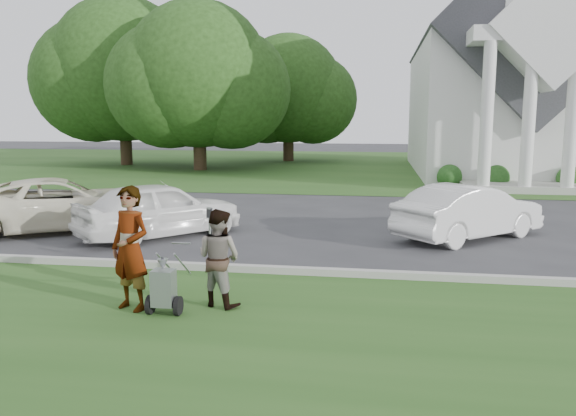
% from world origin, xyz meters
% --- Properties ---
extents(ground, '(120.00, 120.00, 0.00)m').
position_xyz_m(ground, '(0.00, 0.00, 0.00)').
color(ground, '#333335').
rests_on(ground, ground).
extents(grass_strip, '(80.00, 7.00, 0.01)m').
position_xyz_m(grass_strip, '(0.00, -3.00, 0.01)').
color(grass_strip, '#274E1A').
rests_on(grass_strip, ground).
extents(church_lawn, '(80.00, 30.00, 0.01)m').
position_xyz_m(church_lawn, '(0.00, 27.00, 0.01)').
color(church_lawn, '#274E1A').
rests_on(church_lawn, ground).
extents(curb, '(80.00, 0.18, 0.15)m').
position_xyz_m(curb, '(0.00, 0.55, 0.07)').
color(curb, '#9E9E93').
rests_on(curb, ground).
extents(church, '(9.19, 19.00, 24.10)m').
position_xyz_m(church, '(9.00, 23.11, 5.94)').
color(church, white).
rests_on(church, ground).
extents(tree_left, '(10.63, 8.40, 9.71)m').
position_xyz_m(tree_left, '(-8.01, 21.99, 5.11)').
color(tree_left, '#332316').
rests_on(tree_left, ground).
extents(tree_far, '(11.64, 9.20, 10.73)m').
position_xyz_m(tree_far, '(-14.01, 24.99, 5.69)').
color(tree_far, '#332316').
rests_on(tree_far, ground).
extents(tree_back, '(9.61, 7.60, 8.89)m').
position_xyz_m(tree_back, '(-4.01, 29.99, 4.73)').
color(tree_back, '#332316').
rests_on(tree_back, ground).
extents(striping_cart, '(0.52, 1.03, 0.95)m').
position_xyz_m(striping_cart, '(-0.84, -1.98, 0.41)').
color(striping_cart, black).
rests_on(striping_cart, ground).
extents(person_left, '(0.83, 0.69, 1.95)m').
position_xyz_m(person_left, '(-1.42, -1.85, 0.97)').
color(person_left, '#999999').
rests_on(person_left, ground).
extents(person_right, '(0.92, 0.83, 1.56)m').
position_xyz_m(person_right, '(-0.12, -1.45, 0.78)').
color(person_right, '#999999').
rests_on(person_right, ground).
extents(parking_meter_near, '(0.10, 0.09, 1.37)m').
position_xyz_m(parking_meter_near, '(-0.70, -0.01, 0.86)').
color(parking_meter_near, gray).
rests_on(parking_meter_near, ground).
extents(car_a, '(5.55, 4.67, 1.41)m').
position_xyz_m(car_a, '(-6.11, 3.96, 0.71)').
color(car_a, '#EDE7C9').
rests_on(car_a, ground).
extents(car_b, '(4.06, 4.27, 1.43)m').
position_xyz_m(car_b, '(-3.11, 3.52, 0.72)').
color(car_b, white).
rests_on(car_b, ground).
extents(car_d, '(4.04, 3.85, 1.36)m').
position_xyz_m(car_d, '(4.63, 4.54, 0.68)').
color(car_d, silver).
rests_on(car_d, ground).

